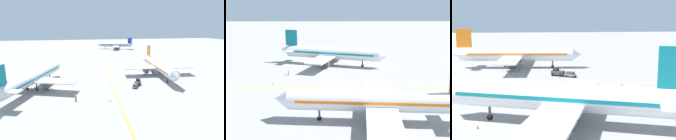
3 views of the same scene
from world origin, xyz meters
The scene contains 11 objects.
ground_plane centered at (0.00, 0.00, 0.00)m, with size 400.00×400.00×0.00m, color gray.
apron_yellow_centreline centered at (0.00, 0.00, 0.00)m, with size 0.40×120.00×0.01m, color yellow.
airplane_at_gate centered at (-24.98, -2.47, 3.71)m, with size 28.18×34.55×10.60m.
airplane_adjacent_stand centered at (20.96, 5.63, 3.71)m, with size 28.36×35.55×10.60m.
baggage_tug_dark centered at (8.71, -4.78, 0.90)m, with size 2.91×3.33×2.11m.
baggage_cart_trailing centered at (6.92, -7.55, 0.76)m, with size 2.59×2.94×1.24m.
ground_crew_worker centered at (-12.06, -14.18, 0.91)m, with size 0.57×0.27×1.68m.
traffic_cone_near_nose centered at (11.28, 5.26, 0.28)m, with size 0.32×0.32×0.55m, color orange.
traffic_cone_mid_apron centered at (-24.94, 8.17, 0.28)m, with size 0.32×0.32×0.55m, color orange.
traffic_cone_by_wingtip centered at (-3.10, -16.83, 0.28)m, with size 0.32×0.32×0.55m, color orange.
traffic_cone_far_edge centered at (-19.31, 7.45, 0.28)m, with size 0.32×0.32×0.55m, color orange.
Camera 3 is at (-63.20, 1.24, 14.07)m, focal length 50.00 mm.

